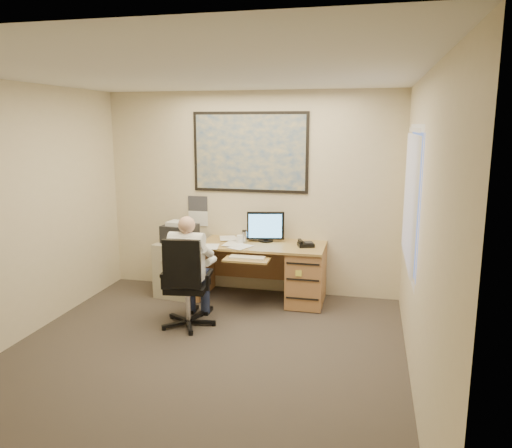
% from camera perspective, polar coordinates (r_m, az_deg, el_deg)
% --- Properties ---
extents(room_shell, '(4.00, 4.50, 2.70)m').
position_cam_1_polar(room_shell, '(4.61, -7.23, -0.25)').
color(room_shell, '#3B342D').
rests_on(room_shell, ground).
extents(desk, '(1.60, 0.97, 1.14)m').
position_cam_1_polar(desk, '(6.47, 3.69, -5.07)').
color(desk, '#AD8A4A').
rests_on(desk, ground).
extents(world_map, '(1.56, 0.03, 1.06)m').
position_cam_1_polar(world_map, '(6.66, -0.69, 8.19)').
color(world_map, '#1E4C93').
rests_on(world_map, room_shell).
extents(wall_calendar, '(0.28, 0.01, 0.42)m').
position_cam_1_polar(wall_calendar, '(6.98, -6.65, 1.48)').
color(wall_calendar, white).
rests_on(wall_calendar, room_shell).
extents(window_blinds, '(0.06, 1.40, 1.30)m').
position_cam_1_polar(window_blinds, '(5.10, 17.37, 2.72)').
color(window_blinds, beige).
rests_on(window_blinds, room_shell).
extents(filing_cabinet, '(0.60, 0.68, 1.00)m').
position_cam_1_polar(filing_cabinet, '(6.83, -8.59, -4.40)').
color(filing_cabinet, '#B5AE92').
rests_on(filing_cabinet, ground).
extents(office_chair, '(0.71, 0.71, 1.06)m').
position_cam_1_polar(office_chair, '(5.75, -8.04, -8.68)').
color(office_chair, black).
rests_on(office_chair, ground).
extents(person, '(0.52, 0.74, 1.27)m').
position_cam_1_polar(person, '(5.72, -7.78, -5.38)').
color(person, white).
rests_on(person, office_chair).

